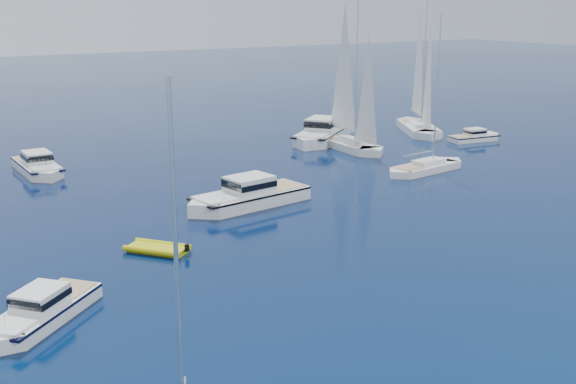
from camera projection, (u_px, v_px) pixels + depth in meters
name	position (u px, v px, depth m)	size (l,w,h in m)	color
motor_cruiser_left	(41.00, 322.00, 34.32)	(2.49, 8.13, 2.13)	white
motor_cruiser_centre	(247.00, 206.00, 53.94)	(3.41, 11.13, 2.92)	white
motor_cruiser_far_r	(475.00, 141.00, 79.18)	(2.10, 6.86, 1.80)	white
motor_cruiser_distant	(321.00, 141.00, 78.97)	(3.88, 12.69, 3.33)	white
motor_cruiser_horizon	(39.00, 173.00, 64.22)	(2.93, 9.59, 2.52)	white
sailboat_centre	(426.00, 171.00, 64.89)	(2.59, 9.97, 14.65)	white
sailboat_sails_r	(348.00, 148.00, 74.99)	(3.06, 11.77, 17.30)	silver
sailboat_sails_far	(418.00, 132.00, 84.60)	(3.39, 13.03, 19.15)	white
tender_yellow	(158.00, 252.00, 43.96)	(2.21, 4.11, 0.95)	#C3C20B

